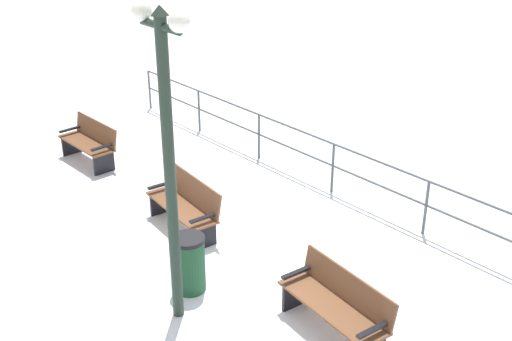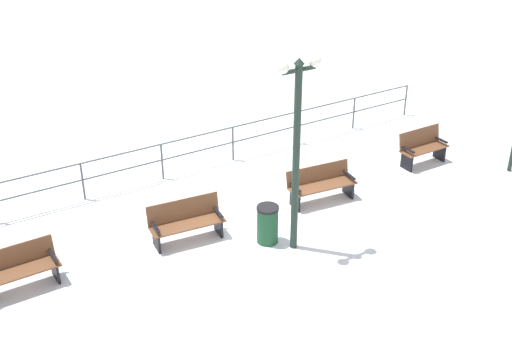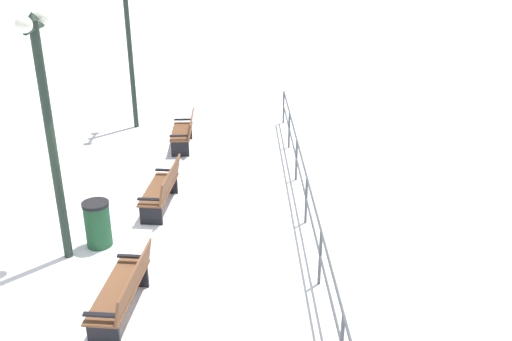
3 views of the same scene
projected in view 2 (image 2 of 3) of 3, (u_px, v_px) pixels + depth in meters
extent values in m
plane|color=white|center=(257.00, 219.00, 14.91)|extent=(80.00, 80.00, 0.00)
cube|color=brown|center=(20.00, 271.00, 12.42)|extent=(0.53, 1.50, 0.04)
cube|color=brown|center=(14.00, 255.00, 12.50)|extent=(0.14, 1.49, 0.41)
cube|color=black|center=(55.00, 270.00, 12.83)|extent=(0.45, 0.06, 0.43)
cube|color=black|center=(53.00, 256.00, 12.66)|extent=(0.45, 0.08, 0.04)
cube|color=brown|center=(188.00, 224.00, 13.93)|extent=(0.66, 1.65, 0.04)
cube|color=brown|center=(183.00, 209.00, 14.01)|extent=(0.28, 1.61, 0.45)
cube|color=black|center=(156.00, 240.00, 13.76)|extent=(0.44, 0.10, 0.42)
cube|color=black|center=(218.00, 225.00, 14.29)|extent=(0.44, 0.10, 0.42)
cube|color=black|center=(156.00, 227.00, 13.59)|extent=(0.44, 0.12, 0.04)
cube|color=black|center=(218.00, 213.00, 14.12)|extent=(0.44, 0.12, 0.04)
cube|color=brown|center=(322.00, 186.00, 15.43)|extent=(0.69, 1.70, 0.04)
cube|color=brown|center=(318.00, 173.00, 15.53)|extent=(0.29, 1.66, 0.39)
cube|color=black|center=(295.00, 200.00, 15.26)|extent=(0.45, 0.10, 0.44)
cube|color=black|center=(348.00, 187.00, 15.80)|extent=(0.45, 0.10, 0.44)
cube|color=black|center=(296.00, 188.00, 15.09)|extent=(0.46, 0.12, 0.04)
cube|color=black|center=(350.00, 175.00, 15.63)|extent=(0.46, 0.12, 0.04)
cube|color=brown|center=(424.00, 149.00, 17.18)|extent=(0.46, 1.38, 0.04)
cube|color=brown|center=(419.00, 137.00, 17.24)|extent=(0.12, 1.37, 0.46)
cube|color=black|center=(407.00, 162.00, 17.01)|extent=(0.41, 0.05, 0.46)
cube|color=black|center=(440.00, 152.00, 17.55)|extent=(0.41, 0.05, 0.46)
cube|color=black|center=(409.00, 150.00, 16.84)|extent=(0.41, 0.07, 0.04)
cube|color=black|center=(442.00, 140.00, 17.37)|extent=(0.41, 0.07, 0.04)
cylinder|color=#1E2D23|center=(296.00, 162.00, 12.99)|extent=(0.15, 0.15, 4.06)
cylinder|color=#1E2D23|center=(299.00, 70.00, 12.11)|extent=(0.09, 0.73, 0.09)
sphere|color=white|center=(283.00, 68.00, 11.89)|extent=(0.25, 0.25, 0.25)
sphere|color=white|center=(315.00, 61.00, 12.23)|extent=(0.25, 0.25, 0.25)
cone|color=#1E2D23|center=(299.00, 61.00, 12.03)|extent=(0.21, 0.21, 0.12)
cylinder|color=#4C5156|center=(83.00, 182.00, 15.51)|extent=(0.05, 0.05, 0.96)
cylinder|color=#4C5156|center=(162.00, 162.00, 16.45)|extent=(0.05, 0.05, 0.96)
cylinder|color=#4C5156|center=(233.00, 144.00, 17.39)|extent=(0.05, 0.05, 0.96)
cylinder|color=#4C5156|center=(296.00, 128.00, 18.33)|extent=(0.05, 0.05, 0.96)
cylinder|color=#4C5156|center=(354.00, 113.00, 19.28)|extent=(0.05, 0.05, 0.96)
cylinder|color=#4C5156|center=(406.00, 100.00, 20.22)|extent=(0.05, 0.05, 0.96)
cylinder|color=#4C5156|center=(198.00, 136.00, 16.70)|extent=(0.04, 14.35, 0.04)
cylinder|color=#4C5156|center=(198.00, 151.00, 16.90)|extent=(0.04, 14.35, 0.04)
cylinder|color=#1E4C2D|center=(268.00, 225.00, 13.92)|extent=(0.46, 0.46, 0.80)
cylinder|color=black|center=(268.00, 208.00, 13.73)|extent=(0.48, 0.48, 0.06)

